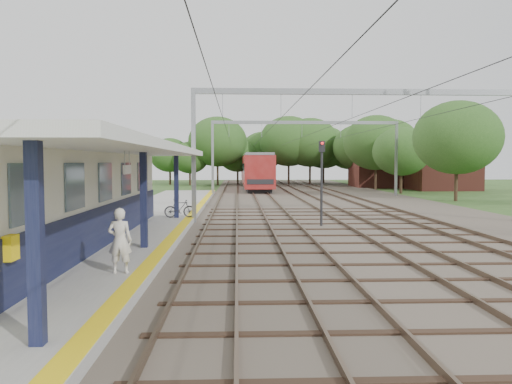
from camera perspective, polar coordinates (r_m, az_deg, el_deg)
name	(u,v)px	position (r m, az deg, el deg)	size (l,w,h in m)	color
ground	(362,307)	(11.61, 12.00, -12.74)	(160.00, 160.00, 0.00)	#2D4C1E
ballast_bed	(319,201)	(41.48, 7.22, -0.97)	(18.00, 90.00, 0.10)	#473D33
platform	(142,223)	(25.44, -12.91, -3.52)	(5.00, 52.00, 0.35)	gray
yellow_stripe	(187,220)	(25.09, -7.85, -3.15)	(0.45, 52.00, 0.01)	yellow
station_building	(64,195)	(18.86, -21.08, -0.36)	(3.41, 18.00, 3.40)	beige
canopy	(86,149)	(17.54, -18.82, 4.64)	(6.40, 20.00, 3.44)	black
rail_tracks	(289,199)	(41.14, 3.78, -0.81)	(11.80, 88.00, 0.15)	brown
catenary_system	(322,130)	(36.68, 7.54, 6.99)	(17.22, 88.00, 7.00)	gray
tree_band	(286,150)	(68.27, 3.39, 4.86)	(31.72, 30.88, 8.82)	#382619
house_near	(443,164)	(61.58, 20.56, 3.00)	(7.00, 6.12, 7.89)	brown
house_far	(385,162)	(65.55, 14.49, 3.34)	(8.00, 6.12, 8.66)	brown
person	(120,241)	(13.38, -15.29, -5.37)	(0.62, 0.41, 1.70)	silver
bicycle	(180,208)	(26.09, -8.70, -1.86)	(0.45, 1.59, 0.95)	black
train	(254,169)	(67.91, -0.26, 2.63)	(3.11, 38.74, 4.07)	black
signal_post	(322,174)	(24.47, 7.52, 2.07)	(0.33, 0.29, 4.24)	black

